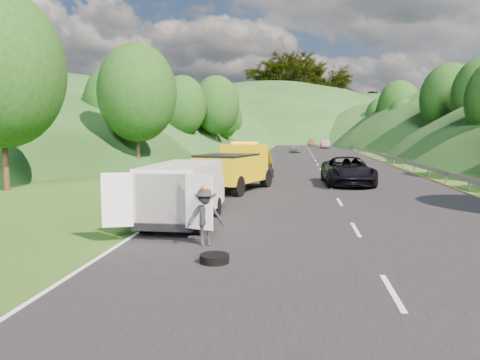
# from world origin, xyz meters

# --- Properties ---
(ground) EXTENTS (320.00, 320.00, 0.00)m
(ground) POSITION_xyz_m (0.00, 0.00, 0.00)
(ground) COLOR #38661E
(ground) RESTS_ON ground
(road_surface) EXTENTS (14.00, 200.00, 0.02)m
(road_surface) POSITION_xyz_m (3.00, 40.00, 0.01)
(road_surface) COLOR black
(road_surface) RESTS_ON ground
(guardrail) EXTENTS (0.06, 140.00, 1.52)m
(guardrail) POSITION_xyz_m (10.30, 52.50, 0.00)
(guardrail) COLOR gray
(guardrail) RESTS_ON ground
(tree_line_left) EXTENTS (14.00, 140.00, 14.00)m
(tree_line_left) POSITION_xyz_m (-19.00, 60.00, 0.00)
(tree_line_left) COLOR #255619
(tree_line_left) RESTS_ON ground
(tree_line_right) EXTENTS (14.00, 140.00, 14.00)m
(tree_line_right) POSITION_xyz_m (23.00, 60.00, 0.00)
(tree_line_right) COLOR #255619
(tree_line_right) RESTS_ON ground
(hills_backdrop) EXTENTS (201.00, 288.60, 44.00)m
(hills_backdrop) POSITION_xyz_m (6.50, 134.70, 0.00)
(hills_backdrop) COLOR #2D5B23
(hills_backdrop) RESTS_ON ground
(tow_truck) EXTENTS (3.78, 6.49, 2.63)m
(tow_truck) POSITION_xyz_m (-2.19, 7.55, 1.29)
(tow_truck) COLOR black
(tow_truck) RESTS_ON ground
(white_van) EXTENTS (3.26, 5.96, 2.11)m
(white_van) POSITION_xyz_m (-2.80, -1.66, 1.19)
(white_van) COLOR black
(white_van) RESTS_ON ground
(woman) EXTENTS (0.44, 0.57, 1.51)m
(woman) POSITION_xyz_m (-3.18, 0.02, 0.00)
(woman) COLOR white
(woman) RESTS_ON ground
(child) EXTENTS (0.61, 0.56, 1.01)m
(child) POSITION_xyz_m (-2.28, -0.91, 0.00)
(child) COLOR tan
(child) RESTS_ON ground
(worker) EXTENTS (1.21, 0.94, 1.65)m
(worker) POSITION_xyz_m (-1.45, -4.68, 0.00)
(worker) COLOR black
(worker) RESTS_ON ground
(suitcase) EXTENTS (0.38, 0.22, 0.60)m
(suitcase) POSITION_xyz_m (-4.22, -0.27, 0.30)
(suitcase) COLOR brown
(suitcase) RESTS_ON ground
(spare_tire) EXTENTS (0.73, 0.73, 0.20)m
(spare_tire) POSITION_xyz_m (-0.90, -6.34, 0.00)
(spare_tire) COLOR black
(spare_tire) RESTS_ON ground
(passing_suv) EXTENTS (2.98, 6.09, 1.67)m
(passing_suv) POSITION_xyz_m (4.07, 11.08, 0.00)
(passing_suv) COLOR black
(passing_suv) RESTS_ON ground
(dist_car_a) EXTENTS (1.51, 3.75, 1.28)m
(dist_car_a) POSITION_xyz_m (0.69, 52.44, 0.00)
(dist_car_a) COLOR #4F5054
(dist_car_a) RESTS_ON ground
(dist_car_b) EXTENTS (1.65, 4.72, 1.55)m
(dist_car_b) POSITION_xyz_m (6.16, 71.67, 0.00)
(dist_car_b) COLOR #6F4A58
(dist_car_b) RESTS_ON ground
(dist_car_c) EXTENTS (1.93, 4.75, 1.38)m
(dist_car_c) POSITION_xyz_m (4.12, 85.59, 0.00)
(dist_car_c) COLOR #8A5845
(dist_car_c) RESTS_ON ground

